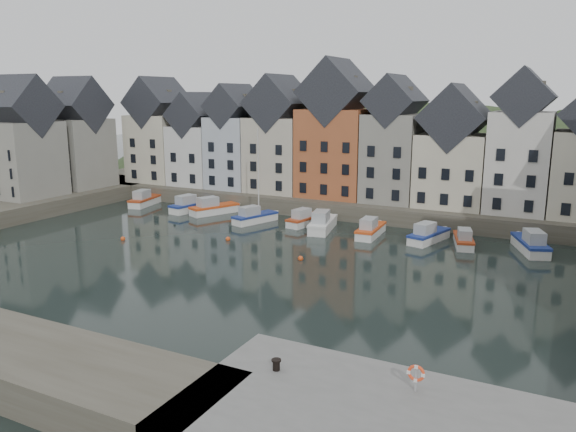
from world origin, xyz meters
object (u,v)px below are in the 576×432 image
Objects in this scene: boat_d at (254,217)px; mooring_bollard at (276,364)px; boat_a at (145,200)px; life_ring_post at (416,374)px.

boat_d reaches higher than mooring_bollard.
boat_a is at bearing -169.10° from boat_d.
boat_a is 0.58× the size of boat_d.
boat_d reaches higher than life_ring_post.
life_ring_post is (28.24, -33.71, 2.11)m from boat_d.
life_ring_post reaches higher than mooring_bollard.
boat_a is 55.31m from mooring_bollard.
boat_a is 11.97× the size of mooring_bollard.
boat_a is at bearing 137.54° from mooring_bollard.
boat_d is at bearing -18.76° from boat_a.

